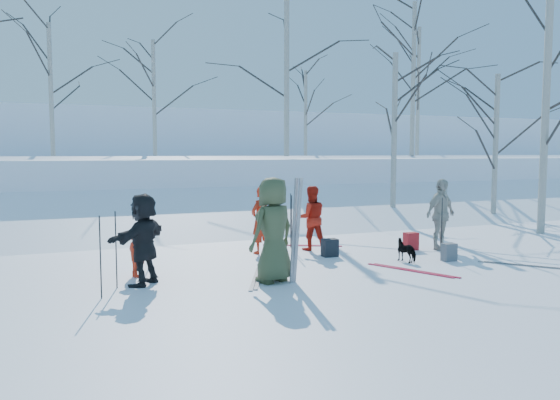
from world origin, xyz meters
name	(u,v)px	position (x,y,z in m)	size (l,w,h in m)	color
ground	(309,272)	(0.00, 0.00, 0.00)	(120.00, 120.00, 0.00)	white
snow_ramp	(214,222)	(0.00, 7.00, 0.15)	(70.00, 9.50, 1.40)	white
snow_plateau	(158,180)	(0.00, 17.00, 1.00)	(70.00, 18.00, 2.20)	white
far_hill	(115,157)	(0.00, 38.00, 2.00)	(90.00, 30.00, 6.00)	white
skier_olive_center	(273,230)	(-0.95, -0.51, 0.95)	(0.93, 0.61, 1.90)	#3B4529
skier_red_north	(261,220)	(-0.19, 2.23, 0.78)	(0.57, 0.38, 1.57)	red
skier_redor_behind	(311,218)	(1.09, 2.19, 0.77)	(0.75, 0.59, 1.55)	red
skier_red_seated	(137,252)	(-3.18, 0.83, 0.47)	(0.61, 0.35, 0.95)	red
skier_cream_east	(441,214)	(3.99, 1.04, 0.86)	(1.00, 0.42, 1.71)	beige
skier_grey_west	(143,239)	(-3.15, 0.18, 0.82)	(1.51, 0.48, 1.63)	black
dog	(407,250)	(2.39, 0.13, 0.25)	(0.26, 0.58, 0.49)	black
upright_ski_left	(294,231)	(-0.66, -0.75, 0.95)	(0.07, 0.02, 1.90)	silver
upright_ski_right	(298,231)	(-0.59, -0.77, 0.95)	(0.07, 0.02, 1.90)	silver
ski_pair_a	(257,278)	(-1.13, -0.13, 0.01)	(0.96, 1.81, 0.02)	silver
ski_pair_b	(529,266)	(4.44, -1.25, 0.01)	(1.37, 1.59, 0.02)	silver
ski_pair_c	(302,245)	(1.14, 2.80, 0.01)	(1.78, 1.04, 0.02)	red
ski_pair_d	(412,270)	(1.93, -0.69, 0.01)	(0.97, 1.81, 0.02)	red
ski_pole_a	(150,234)	(-2.79, 1.79, 0.67)	(0.02, 0.02, 1.34)	black
ski_pole_b	(100,257)	(-3.93, -0.51, 0.67)	(0.02, 0.02, 1.34)	black
ski_pole_c	(292,223)	(0.58, 2.19, 0.67)	(0.02, 0.02, 1.34)	black
ski_pole_d	(442,227)	(3.41, 0.27, 0.67)	(0.02, 0.02, 1.34)	black
ski_pole_e	(291,221)	(0.77, 2.70, 0.67)	(0.02, 0.02, 1.34)	black
ski_pole_f	(116,250)	(-3.63, 0.10, 0.67)	(0.02, 0.02, 1.34)	black
backpack_red	(411,241)	(3.32, 1.28, 0.21)	(0.32, 0.22, 0.42)	#AD1A1E
backpack_grey	(449,252)	(3.29, -0.15, 0.19)	(0.30, 0.20, 0.38)	#56575D
backpack_dark	(330,248)	(1.12, 1.27, 0.20)	(0.34, 0.24, 0.40)	black
birch_plateau_a	(306,113)	(6.33, 13.77, 4.17)	(3.35, 3.35, 3.93)	silver
birch_plateau_b	(413,80)	(10.53, 11.30, 5.63)	(5.40, 5.40, 6.86)	silver
birch_plateau_c	(418,92)	(13.04, 14.32, 5.50)	(5.22, 5.22, 6.60)	silver
birch_plateau_d	(154,98)	(-0.38, 15.47, 4.77)	(4.20, 4.20, 5.14)	silver
birch_plateau_f	(51,90)	(-4.63, 13.77, 4.77)	(4.20, 4.20, 5.14)	silver
birch_plateau_h	(287,72)	(3.74, 9.95, 5.41)	(5.10, 5.10, 6.42)	silver
birch_edge_b	(546,111)	(8.44, 2.10, 3.53)	(5.54, 5.54, 7.06)	silver
birch_edge_c	(495,148)	(9.36, 4.94, 2.49)	(4.09, 4.09, 4.99)	silver
birch_edge_e	(394,139)	(5.88, 5.84, 2.80)	(4.52, 4.52, 5.61)	silver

